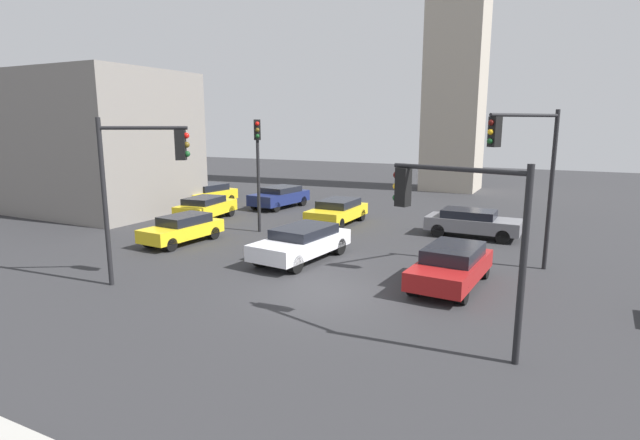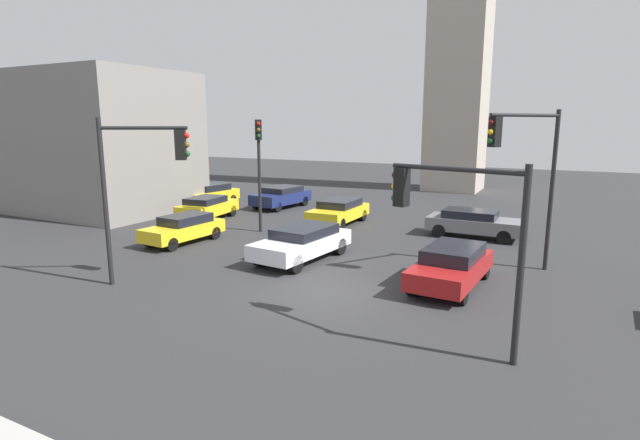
# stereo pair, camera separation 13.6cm
# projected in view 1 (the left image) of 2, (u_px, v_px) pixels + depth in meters

# --- Properties ---
(ground_plane) EXTENTS (102.97, 102.97, 0.00)m
(ground_plane) POSITION_uv_depth(u_px,v_px,m) (323.00, 293.00, 16.21)
(ground_plane) COLOR #2D2D30
(traffic_light_0) EXTENTS (3.44, 1.06, 4.62)m
(traffic_light_0) POSITION_uv_depth(u_px,v_px,m) (456.00, 214.00, 11.87)
(traffic_light_0) COLOR black
(traffic_light_0) RESTS_ON ground_plane
(traffic_light_1) EXTENTS (0.45, 0.48, 5.66)m
(traffic_light_1) POSITION_uv_depth(u_px,v_px,m) (258.00, 155.00, 24.61)
(traffic_light_1) COLOR black
(traffic_light_1) RESTS_ON ground_plane
(traffic_light_2) EXTENTS (2.08, 3.01, 5.97)m
(traffic_light_2) POSITION_uv_depth(u_px,v_px,m) (527.00, 159.00, 17.32)
(traffic_light_2) COLOR black
(traffic_light_2) RESTS_ON ground_plane
(traffic_light_3) EXTENTS (2.59, 1.61, 5.67)m
(traffic_light_3) POSITION_uv_depth(u_px,v_px,m) (141.00, 170.00, 16.33)
(traffic_light_3) COLOR black
(traffic_light_3) RESTS_ON ground_plane
(car_0) EXTENTS (2.44, 4.87, 1.36)m
(car_0) POSITION_uv_depth(u_px,v_px,m) (302.00, 242.00, 19.99)
(car_0) COLOR silver
(car_0) RESTS_ON ground_plane
(car_1) EXTENTS (1.94, 4.34, 1.35)m
(car_1) POSITION_uv_depth(u_px,v_px,m) (337.00, 211.00, 27.19)
(car_1) COLOR yellow
(car_1) RESTS_ON ground_plane
(car_2) EXTENTS (4.43, 1.88, 1.34)m
(car_2) POSITION_uv_depth(u_px,v_px,m) (472.00, 222.00, 24.04)
(car_2) COLOR slate
(car_2) RESTS_ON ground_plane
(car_3) EXTENTS (2.13, 4.51, 1.38)m
(car_3) POSITION_uv_depth(u_px,v_px,m) (452.00, 265.00, 16.77)
(car_3) COLOR maroon
(car_3) RESTS_ON ground_plane
(car_4) EXTENTS (2.25, 4.16, 1.34)m
(car_4) POSITION_uv_depth(u_px,v_px,m) (206.00, 207.00, 28.40)
(car_4) COLOR yellow
(car_4) RESTS_ON ground_plane
(car_5) EXTENTS (2.35, 4.28, 1.42)m
(car_5) POSITION_uv_depth(u_px,v_px,m) (207.00, 194.00, 33.52)
(car_5) COLOR yellow
(car_5) RESTS_ON ground_plane
(car_7) EXTENTS (1.88, 4.07, 1.30)m
(car_7) POSITION_uv_depth(u_px,v_px,m) (183.00, 228.00, 22.85)
(car_7) COLOR yellow
(car_7) RESTS_ON ground_plane
(car_8) EXTENTS (2.42, 4.47, 1.38)m
(car_8) POSITION_uv_depth(u_px,v_px,m) (280.00, 196.00, 32.50)
(car_8) COLOR navy
(car_8) RESTS_ON ground_plane
(building_flank) EXTENTS (11.34, 8.14, 8.55)m
(building_flank) POSITION_uv_depth(u_px,v_px,m) (93.00, 143.00, 31.06)
(building_flank) COLOR gray
(building_flank) RESTS_ON ground_plane
(skyline_tower) EXTENTS (4.39, 4.39, 26.58)m
(skyline_tower) POSITION_uv_depth(u_px,v_px,m) (459.00, 23.00, 38.99)
(skyline_tower) COLOR #A89E8E
(skyline_tower) RESTS_ON ground_plane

